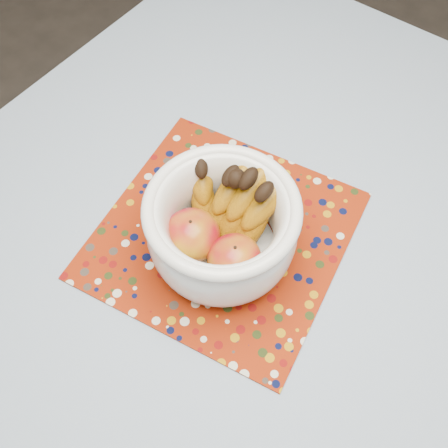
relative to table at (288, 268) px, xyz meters
name	(u,v)px	position (x,y,z in m)	size (l,w,h in m)	color
table	(288,268)	(0.00, 0.00, 0.00)	(1.20, 1.20, 0.75)	brown
tablecloth	(293,247)	(0.00, 0.00, 0.08)	(1.32, 1.32, 0.01)	slate
placemat	(223,235)	(-0.11, -0.06, 0.09)	(0.41, 0.41, 0.00)	maroon
fruit_bowl	(224,221)	(-0.10, -0.08, 0.17)	(0.27, 0.25, 0.17)	white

